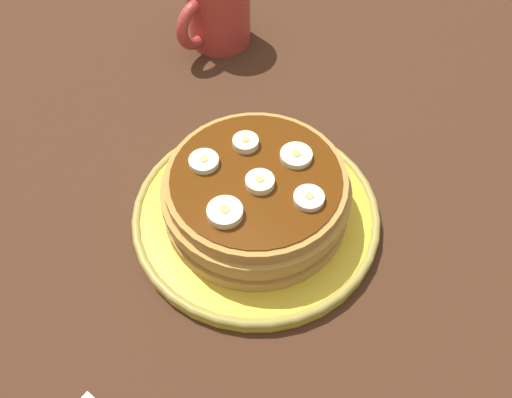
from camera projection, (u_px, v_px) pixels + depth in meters
ground_plane at (256, 227)px, 57.15cm from camera, size 140.00×140.00×3.00cm
plate at (256, 214)px, 55.24cm from camera, size 25.64×25.64×1.64cm
pancake_stack at (257, 193)px, 52.72cm from camera, size 18.76×19.18×5.72cm
banana_slice_0 at (260, 182)px, 49.45cm from camera, size 2.76×2.76×0.99cm
banana_slice_1 at (309, 198)px, 48.42cm from camera, size 2.87×2.87×0.82cm
banana_slice_2 at (246, 143)px, 52.45cm from camera, size 2.61×2.61×0.99cm
banana_slice_3 at (296, 156)px, 51.51cm from camera, size 3.16×3.16×0.85cm
banana_slice_4 at (204, 162)px, 51.04cm from camera, size 2.92×2.92×0.88cm
banana_slice_5 at (225, 213)px, 47.34cm from camera, size 3.27×3.27×1.03cm
coffee_mug at (217, 9)px, 70.30cm from camera, size 12.02×8.39×9.55cm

